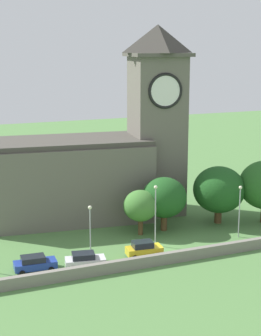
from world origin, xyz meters
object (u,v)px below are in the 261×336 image
streetlamp_east_mid (240,203)px  tree_riverside_west (141,206)px  streetlamp_central (156,206)px  streetlamp_west_mid (90,223)px  tree_by_tower (164,198)px  tree_churchyard (219,190)px  car_white (85,260)px  church (98,159)px  car_yellow (144,249)px  car_blue (35,263)px

streetlamp_east_mid → tree_riverside_west: (-11.20, 5.62, -0.68)m
streetlamp_central → tree_riverside_west: (-0.03, 4.42, -1.17)m
streetlamp_west_mid → tree_by_tower: size_ratio=0.88×
tree_churchyard → car_white: bearing=-160.3°
streetlamp_east_mid → tree_riverside_west: bearing=153.3°
church → streetlamp_west_mid: 16.46m
church → tree_by_tower: 11.58m
church → car_yellow: size_ratio=6.75×
car_yellow → streetlamp_east_mid: bearing=6.4°
car_blue → streetlamp_central: 15.91m
church → streetlamp_west_mid: bearing=-112.6°
car_blue → tree_riverside_west: bearing=22.2°
car_white → car_yellow: size_ratio=1.09×
streetlamp_east_mid → church: bearing=131.7°
car_blue → tree_by_tower: size_ratio=0.65×
car_yellow → tree_by_tower: (6.23, 7.57, 3.50)m
tree_churchyard → church: bearing=146.8°
church → tree_by_tower: (5.87, -9.20, -3.86)m
tree_riverside_west → car_blue: bearing=-157.8°
church → tree_churchyard: size_ratio=3.67×
church → car_white: church is taller
car_white → streetlamp_central: 11.20m
church → tree_riverside_west: size_ratio=4.93×
church → tree_riverside_west: (2.34, -9.59, -4.47)m
car_blue → tree_riverside_west: (15.22, 6.22, 3.00)m
car_yellow → streetlamp_west_mid: size_ratio=0.69×
tree_churchyard → car_blue: bearing=-166.4°
car_white → streetlamp_east_mid: bearing=4.9°
car_white → tree_by_tower: size_ratio=0.65×
streetlamp_central → tree_by_tower: bearing=54.0°
streetlamp_central → streetlamp_east_mid: bearing=-6.2°
tree_by_tower → tree_churchyard: bearing=-0.4°
car_yellow → streetlamp_west_mid: streetlamp_west_mid is taller
streetlamp_west_mid → streetlamp_central: bearing=4.8°
car_white → tree_by_tower: (13.45, 7.84, 3.61)m
car_yellow → streetlamp_central: bearing=45.3°
streetlamp_west_mid → tree_churchyard: tree_churchyard is taller
streetlamp_central → car_yellow: bearing=-134.7°
car_blue → tree_riverside_west: 16.71m
streetlamp_west_mid → tree_riverside_west: size_ratio=1.06×
tree_churchyard → tree_riverside_west: 11.83m
tree_churchyard → streetlamp_central: bearing=-158.0°
car_white → tree_riverside_west: (9.92, 7.45, 3.00)m
tree_riverside_west → tree_by_tower: 3.60m
church → car_yellow: church is taller
streetlamp_east_mid → tree_riverside_west: size_ratio=1.14×
streetlamp_central → tree_riverside_west: size_ratio=1.29×
car_blue → tree_riverside_west: size_ratio=0.79×
car_blue → car_yellow: car_yellow is taller
church → tree_churchyard: bearing=-33.2°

